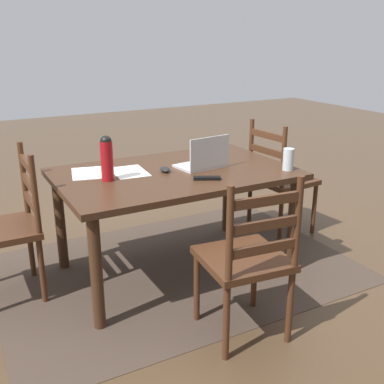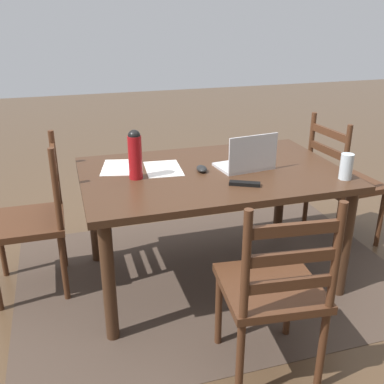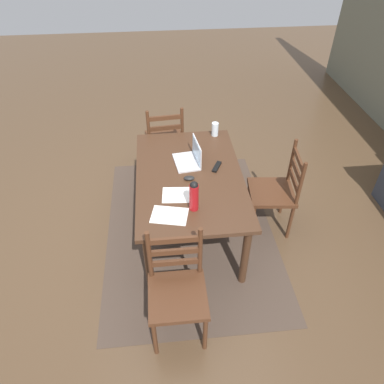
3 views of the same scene
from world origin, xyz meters
The scene contains 13 objects.
ground_plane centered at (0.00, 0.00, 0.00)m, with size 14.00×14.00×0.00m, color brown.
area_rug centered at (0.00, 0.00, 0.00)m, with size 2.45×1.73×0.01m, color #47382D.
dining_table centered at (0.00, 0.00, 0.65)m, with size 1.55×0.99×0.73m.
chair_far_head centered at (0.00, 0.87, 0.46)m, with size 0.48×0.48×0.95m.
chair_left_near centered at (-1.06, -0.20, 0.46)m, with size 0.47×0.47×0.95m.
chair_right_near centered at (1.06, -0.20, 0.46)m, with size 0.44×0.44×0.95m.
laptop centered at (-0.21, 0.04, 0.79)m, with size 0.35×0.26×0.23m.
water_bottle centered at (0.46, -0.01, 0.88)m, with size 0.08×0.08×0.28m.
drinking_glass centered at (-0.68, 0.34, 0.81)m, with size 0.07×0.07×0.15m, color silver.
computer_mouse centered at (0.06, -0.01, 0.75)m, with size 0.06×0.10×0.03m, color black.
tv_remote centered at (-0.09, 0.27, 0.74)m, with size 0.04×0.17×0.02m, color black.
paper_stack_left centered at (0.52, -0.22, 0.73)m, with size 0.21×0.30×0.00m, color white.
paper_stack_right centered at (0.27, -0.12, 0.73)m, with size 0.21×0.30×0.00m, color white.
Camera 2 is at (0.84, 2.38, 1.64)m, focal length 41.80 mm.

